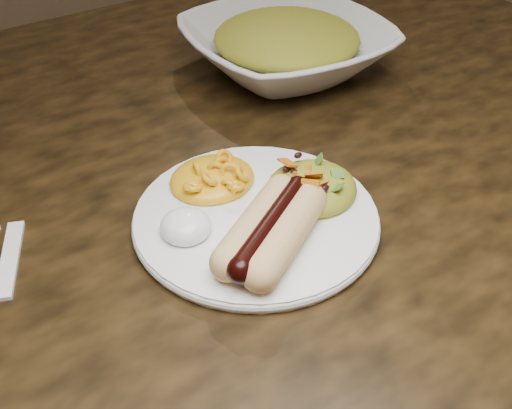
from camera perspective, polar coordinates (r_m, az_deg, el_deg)
table at (r=0.72m, az=-13.73°, el=-2.88°), size 1.60×0.90×0.75m
plate at (r=0.57m, az=-0.00°, el=-1.26°), size 0.29×0.29×0.01m
hotdog at (r=0.53m, az=1.49°, el=-2.28°), size 0.12×0.11×0.03m
mac_and_cheese at (r=0.60m, az=-4.24°, el=3.43°), size 0.11×0.11×0.03m
sour_cream at (r=0.54m, az=-6.76°, el=-1.56°), size 0.06×0.06×0.03m
taco_salad at (r=0.59m, az=5.37°, el=2.28°), size 0.09×0.09×0.04m
fork at (r=0.58m, az=-22.39°, el=-4.79°), size 0.08×0.14×0.00m
serving_bowl at (r=0.84m, az=2.92°, el=14.65°), size 0.29×0.29×0.07m
bowl_filling at (r=0.84m, az=2.96°, el=15.72°), size 0.24×0.24×0.05m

